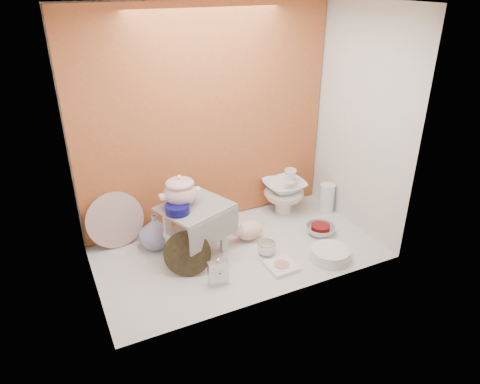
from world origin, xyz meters
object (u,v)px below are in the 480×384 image
(crystal_bowl, at_px, (320,230))
(blue_white_vase, at_px, (156,231))
(step_stool, at_px, (196,230))
(mantel_clock, at_px, (218,271))
(dinner_plate_stack, at_px, (330,254))
(plush_pig, at_px, (249,230))
(soup_tureen, at_px, (180,190))
(floral_platter, at_px, (115,220))
(gold_rim_teacup, at_px, (267,248))
(porcelain_tower, at_px, (284,191))

(crystal_bowl, bearing_deg, blue_white_vase, 162.35)
(step_stool, height_order, mantel_clock, step_stool)
(step_stool, height_order, dinner_plate_stack, step_stool)
(blue_white_vase, bearing_deg, plush_pig, -17.66)
(soup_tureen, relative_size, floral_platter, 0.65)
(step_stool, bearing_deg, dinner_plate_stack, -52.12)
(floral_platter, bearing_deg, blue_white_vase, -31.10)
(blue_white_vase, relative_size, mantel_clock, 1.32)
(blue_white_vase, height_order, gold_rim_teacup, blue_white_vase)
(step_stool, relative_size, dinner_plate_stack, 1.55)
(floral_platter, height_order, mantel_clock, floral_platter)
(blue_white_vase, height_order, porcelain_tower, porcelain_tower)
(blue_white_vase, bearing_deg, soup_tureen, -45.03)
(step_stool, xyz_separation_m, mantel_clock, (-0.00, -0.36, -0.08))
(floral_platter, distance_m, plush_pig, 0.89)
(crystal_bowl, bearing_deg, plush_pig, 162.36)
(blue_white_vase, height_order, mantel_clock, blue_white_vase)
(porcelain_tower, bearing_deg, dinner_plate_stack, -94.47)
(blue_white_vase, relative_size, plush_pig, 0.94)
(plush_pig, bearing_deg, step_stool, -158.18)
(mantel_clock, xyz_separation_m, dinner_plate_stack, (0.74, -0.08, -0.05))
(mantel_clock, height_order, crystal_bowl, mantel_clock)
(floral_platter, relative_size, dinner_plate_stack, 1.45)
(mantel_clock, bearing_deg, plush_pig, 50.08)
(blue_white_vase, relative_size, porcelain_tower, 0.67)
(step_stool, xyz_separation_m, plush_pig, (0.38, -0.00, -0.10))
(porcelain_tower, bearing_deg, blue_white_vase, -177.25)
(plush_pig, height_order, dinner_plate_stack, plush_pig)
(step_stool, bearing_deg, mantel_clock, -111.84)
(crystal_bowl, bearing_deg, step_stool, 169.78)
(step_stool, height_order, soup_tureen, soup_tureen)
(floral_platter, bearing_deg, plush_pig, -21.66)
(floral_platter, height_order, dinner_plate_stack, floral_platter)
(step_stool, relative_size, porcelain_tower, 1.17)
(step_stool, distance_m, plush_pig, 0.39)
(gold_rim_teacup, bearing_deg, crystal_bowl, 8.81)
(plush_pig, bearing_deg, soup_tureen, -163.84)
(mantel_clock, height_order, gold_rim_teacup, mantel_clock)
(dinner_plate_stack, distance_m, porcelain_tower, 0.68)
(step_stool, distance_m, crystal_bowl, 0.88)
(dinner_plate_stack, distance_m, crystal_bowl, 0.30)
(soup_tureen, xyz_separation_m, mantel_clock, (0.07, -0.40, -0.36))
(porcelain_tower, bearing_deg, soup_tureen, -167.60)
(floral_platter, relative_size, gold_rim_teacup, 3.22)
(step_stool, height_order, plush_pig, step_stool)
(blue_white_vase, xyz_separation_m, porcelain_tower, (1.00, 0.05, 0.06))
(gold_rim_teacup, distance_m, dinner_plate_stack, 0.40)
(step_stool, height_order, porcelain_tower, porcelain_tower)
(crystal_bowl, bearing_deg, floral_platter, 159.80)
(step_stool, distance_m, gold_rim_teacup, 0.47)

